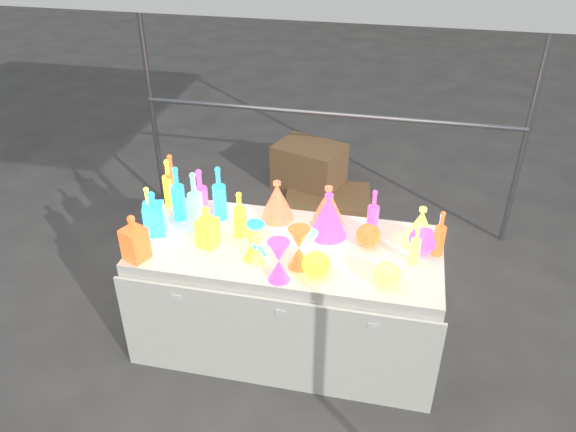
% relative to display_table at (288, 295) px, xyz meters
% --- Properties ---
extents(ground, '(80.00, 80.00, 0.00)m').
position_rel_display_table_xyz_m(ground, '(-0.00, 0.01, -0.37)').
color(ground, '#5B5854').
rests_on(ground, ground).
extents(display_table, '(1.84, 0.83, 0.75)m').
position_rel_display_table_xyz_m(display_table, '(0.00, 0.00, 0.00)').
color(display_table, white).
rests_on(display_table, ground).
extents(cardboard_box_closed, '(0.72, 0.62, 0.44)m').
position_rel_display_table_xyz_m(cardboard_box_closed, '(-0.23, 2.05, -0.15)').
color(cardboard_box_closed, olive).
rests_on(cardboard_box_closed, ground).
extents(cardboard_box_flat, '(0.84, 0.65, 0.07)m').
position_rel_display_table_xyz_m(cardboard_box_flat, '(-0.01, 1.83, -0.34)').
color(cardboard_box_flat, olive).
rests_on(cardboard_box_flat, ground).
extents(bottle_0, '(0.09, 0.09, 0.33)m').
position_rel_display_table_xyz_m(bottle_0, '(-0.85, 0.30, 0.54)').
color(bottle_0, red).
rests_on(bottle_0, display_table).
extents(bottle_1, '(0.11, 0.11, 0.36)m').
position_rel_display_table_xyz_m(bottle_1, '(-0.73, 0.16, 0.56)').
color(bottle_1, '#198E25').
rests_on(bottle_1, display_table).
extents(bottle_2, '(0.10, 0.10, 0.36)m').
position_rel_display_table_xyz_m(bottle_2, '(-0.83, 0.31, 0.56)').
color(bottle_2, orange).
rests_on(bottle_2, display_table).
extents(bottle_3, '(0.10, 0.10, 0.35)m').
position_rel_display_table_xyz_m(bottle_3, '(-0.59, 0.19, 0.55)').
color(bottle_3, '#1D56AE').
rests_on(bottle_3, display_table).
extents(bottle_4, '(0.09, 0.09, 0.30)m').
position_rel_display_table_xyz_m(bottle_4, '(-0.85, -0.01, 0.53)').
color(bottle_4, '#145F7E').
rests_on(bottle_4, display_table).
extents(bottle_5, '(0.10, 0.10, 0.40)m').
position_rel_display_table_xyz_m(bottle_5, '(-0.57, 0.04, 0.58)').
color(bottle_5, '#BF2668').
rests_on(bottle_5, display_table).
extents(bottle_6, '(0.10, 0.10, 0.30)m').
position_rel_display_table_xyz_m(bottle_6, '(-0.30, 0.05, 0.53)').
color(bottle_6, red).
rests_on(bottle_6, display_table).
extents(bottle_7, '(0.10, 0.10, 0.36)m').
position_rel_display_table_xyz_m(bottle_7, '(-0.48, 0.21, 0.56)').
color(bottle_7, '#198E25').
rests_on(bottle_7, display_table).
extents(decanter_0, '(0.13, 0.13, 0.27)m').
position_rel_display_table_xyz_m(decanter_0, '(-0.46, -0.09, 0.51)').
color(decanter_0, red).
rests_on(decanter_0, display_table).
extents(decanter_1, '(0.16, 0.16, 0.29)m').
position_rel_display_table_xyz_m(decanter_1, '(-0.81, -0.30, 0.52)').
color(decanter_1, orange).
rests_on(decanter_1, display_table).
extents(decanter_2, '(0.15, 0.15, 0.29)m').
position_rel_display_table_xyz_m(decanter_2, '(-0.81, -0.03, 0.52)').
color(decanter_2, '#198E25').
rests_on(decanter_2, display_table).
extents(hourglass_0, '(0.16, 0.16, 0.25)m').
position_rel_display_table_xyz_m(hourglass_0, '(0.10, -0.18, 0.50)').
color(hourglass_0, orange).
rests_on(hourglass_0, display_table).
extents(hourglass_1, '(0.13, 0.13, 0.24)m').
position_rel_display_table_xyz_m(hourglass_1, '(0.02, -0.32, 0.50)').
color(hourglass_1, '#1D56AE').
rests_on(hourglass_1, display_table).
extents(hourglass_2, '(0.10, 0.10, 0.19)m').
position_rel_display_table_xyz_m(hourglass_2, '(-0.13, -0.19, 0.47)').
color(hourglass_2, '#145F7E').
rests_on(hourglass_2, display_table).
extents(hourglass_3, '(0.14, 0.14, 0.21)m').
position_rel_display_table_xyz_m(hourglass_3, '(0.15, -0.16, 0.48)').
color(hourglass_3, '#BF2668').
rests_on(hourglass_3, display_table).
extents(hourglass_4, '(0.12, 0.12, 0.19)m').
position_rel_display_table_xyz_m(hourglass_4, '(-0.18, -0.17, 0.47)').
color(hourglass_4, red).
rests_on(hourglass_4, display_table).
extents(hourglass_5, '(0.14, 0.14, 0.21)m').
position_rel_display_table_xyz_m(hourglass_5, '(-0.16, -0.13, 0.48)').
color(hourglass_5, '#198E25').
rests_on(hourglass_5, display_table).
extents(globe_0, '(0.17, 0.17, 0.13)m').
position_rel_display_table_xyz_m(globe_0, '(0.21, -0.24, 0.44)').
color(globe_0, red).
rests_on(globe_0, display_table).
extents(globe_1, '(0.18, 0.18, 0.12)m').
position_rel_display_table_xyz_m(globe_1, '(0.59, -0.24, 0.44)').
color(globe_1, '#145F7E').
rests_on(globe_1, display_table).
extents(globe_2, '(0.19, 0.19, 0.12)m').
position_rel_display_table_xyz_m(globe_2, '(0.46, 0.11, 0.44)').
color(globe_2, orange).
rests_on(globe_2, display_table).
extents(globe_3, '(0.20, 0.20, 0.13)m').
position_rel_display_table_xyz_m(globe_3, '(0.77, 0.11, 0.44)').
color(globe_3, '#1D56AE').
rests_on(globe_3, display_table).
extents(lampshade_0, '(0.25, 0.25, 0.26)m').
position_rel_display_table_xyz_m(lampshade_0, '(0.19, 0.29, 0.51)').
color(lampshade_0, yellow).
rests_on(lampshade_0, display_table).
extents(lampshade_1, '(0.24, 0.24, 0.26)m').
position_rel_display_table_xyz_m(lampshade_1, '(-0.13, 0.29, 0.51)').
color(lampshade_1, yellow).
rests_on(lampshade_1, display_table).
extents(lampshade_2, '(0.27, 0.27, 0.28)m').
position_rel_display_table_xyz_m(lampshade_2, '(0.21, 0.17, 0.51)').
color(lampshade_2, '#1D56AE').
rests_on(lampshade_2, display_table).
extents(lampshade_3, '(0.26, 0.26, 0.24)m').
position_rel_display_table_xyz_m(lampshade_3, '(0.75, 0.20, 0.49)').
color(lampshade_3, '#145F7E').
rests_on(lampshade_3, display_table).
extents(bottle_8, '(0.06, 0.06, 0.24)m').
position_rel_display_table_xyz_m(bottle_8, '(0.86, 0.15, 0.50)').
color(bottle_8, '#198E25').
rests_on(bottle_8, display_table).
extents(bottle_9, '(0.09, 0.09, 0.29)m').
position_rel_display_table_xyz_m(bottle_9, '(0.86, 0.10, 0.52)').
color(bottle_9, orange).
rests_on(bottle_9, display_table).
extents(bottle_10, '(0.09, 0.09, 0.31)m').
position_rel_display_table_xyz_m(bottle_10, '(0.47, 0.22, 0.53)').
color(bottle_10, '#1D56AE').
rests_on(bottle_10, display_table).
extents(bottle_11, '(0.07, 0.07, 0.25)m').
position_rel_display_table_xyz_m(bottle_11, '(0.73, -0.02, 0.50)').
color(bottle_11, '#145F7E').
rests_on(bottle_11, display_table).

